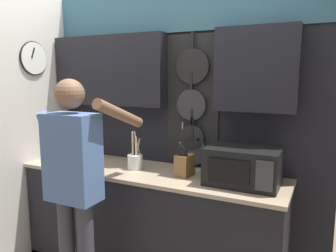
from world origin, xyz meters
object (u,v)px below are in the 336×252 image
(microwave, at_px, (243,166))
(knife_block, at_px, (184,165))
(utensil_crock, at_px, (135,160))
(person, at_px, (74,175))

(microwave, height_order, knife_block, microwave)
(microwave, distance_m, knife_block, 0.47)
(utensil_crock, relative_size, person, 0.19)
(microwave, xyz_separation_m, knife_block, (-0.46, 0.00, -0.05))
(knife_block, bearing_deg, person, -136.04)
(knife_block, xyz_separation_m, person, (-0.60, -0.58, -0.00))
(microwave, height_order, person, person)
(knife_block, distance_m, person, 0.84)
(knife_block, height_order, person, person)
(microwave, height_order, utensil_crock, utensil_crock)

